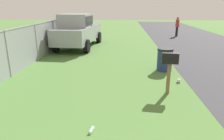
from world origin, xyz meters
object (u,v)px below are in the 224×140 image
(trash_bin, at_px, (165,59))
(pedestrian, at_px, (177,25))
(mailbox, at_px, (170,61))
(pickup_truck, at_px, (78,30))

(trash_bin, height_order, pedestrian, pedestrian)
(trash_bin, bearing_deg, pedestrian, -15.77)
(mailbox, bearing_deg, pickup_truck, 37.13)
(pickup_truck, bearing_deg, pedestrian, 130.43)
(pickup_truck, height_order, trash_bin, pickup_truck)
(mailbox, relative_size, pedestrian, 0.76)
(pickup_truck, height_order, pedestrian, pickup_truck)
(mailbox, xyz_separation_m, pickup_truck, (7.14, 4.24, 0.10))
(mailbox, distance_m, pickup_truck, 8.30)
(mailbox, bearing_deg, trash_bin, -1.23)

